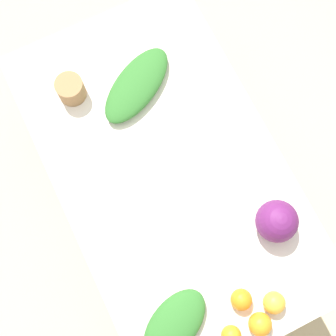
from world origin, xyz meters
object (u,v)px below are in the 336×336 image
orange_2 (274,303)px  greens_bunch_kale (137,85)px  cabbage_purple (277,221)px  paper_bag (71,89)px  orange_1 (241,300)px  orange_0 (231,336)px  greens_bunch_chard (175,324)px  orange_3 (260,324)px

orange_2 → greens_bunch_kale: bearing=4.9°
cabbage_purple → paper_bag: bearing=29.8°
greens_bunch_kale → orange_2: 0.97m
orange_1 → orange_2: (-0.06, -0.10, 0.00)m
orange_0 → cabbage_purple: bearing=-49.7°
greens_bunch_chard → orange_2: size_ratio=3.48×
cabbage_purple → greens_bunch_chard: 0.51m
greens_bunch_kale → orange_0: size_ratio=5.17×
orange_1 → orange_3: size_ratio=0.93×
greens_bunch_kale → greens_bunch_chard: bearing=163.1°
paper_bag → greens_bunch_chard: (-0.97, 0.02, -0.02)m
greens_bunch_kale → orange_0: (-1.00, 0.11, 0.00)m
greens_bunch_kale → orange_3: orange_3 is taller
paper_bag → orange_3: 1.13m
orange_0 → orange_2: orange_2 is taller
orange_1 → orange_0: bearing=135.8°
cabbage_purple → orange_0: 0.43m
cabbage_purple → orange_0: bearing=130.3°
cabbage_purple → greens_bunch_chard: (-0.16, 0.49, -0.04)m
cabbage_purple → paper_bag: cabbage_purple is taller
cabbage_purple → greens_bunch_chard: bearing=107.9°
cabbage_purple → orange_1: cabbage_purple is taller
greens_bunch_chard → orange_0: (-0.12, -0.16, 0.00)m
cabbage_purple → greens_bunch_chard: cabbage_purple is taller
paper_bag → greens_bunch_chard: 0.97m
greens_bunch_chard → paper_bag: bearing=-1.4°
paper_bag → orange_0: 1.10m
cabbage_purple → greens_bunch_kale: cabbage_purple is taller
orange_0 → orange_2: size_ratio=0.89×
orange_3 → paper_bag: bearing=12.5°
greens_bunch_chard → orange_1: size_ratio=3.60×
orange_1 → orange_3: bearing=-169.3°
paper_bag → greens_bunch_chard: size_ratio=0.39×
cabbage_purple → paper_bag: (0.81, 0.46, -0.03)m
paper_bag → orange_2: size_ratio=1.37×
greens_bunch_kale → orange_3: bearing=-179.9°
greens_bunch_chard → orange_3: 0.30m
paper_bag → orange_0: size_ratio=1.54×
cabbage_purple → orange_2: bearing=150.5°
paper_bag → orange_3: size_ratio=1.32×
paper_bag → greens_bunch_chard: paper_bag is taller
cabbage_purple → greens_bunch_kale: (0.72, 0.22, -0.05)m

